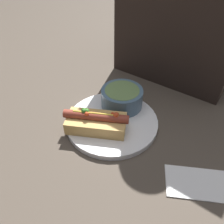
{
  "coord_description": "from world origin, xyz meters",
  "views": [
    {
      "loc": [
        0.26,
        -0.36,
        0.43
      ],
      "look_at": [
        0.0,
        0.0,
        0.04
      ],
      "focal_mm": 35.0,
      "sensor_mm": 36.0,
      "label": 1
    }
  ],
  "objects_px": {
    "hot_dog": "(96,122)",
    "soup_bowl": "(122,97)",
    "salt_shaker": "(140,64)",
    "spoon": "(106,111)"
  },
  "relations": [
    {
      "from": "hot_dog",
      "to": "soup_bowl",
      "type": "distance_m",
      "value": 0.12
    },
    {
      "from": "hot_dog",
      "to": "salt_shaker",
      "type": "xyz_separation_m",
      "value": [
        -0.07,
        0.34,
        -0.0
      ]
    },
    {
      "from": "soup_bowl",
      "to": "hot_dog",
      "type": "bearing_deg",
      "value": -89.92
    },
    {
      "from": "spoon",
      "to": "salt_shaker",
      "type": "xyz_separation_m",
      "value": [
        -0.05,
        0.27,
        0.02
      ]
    },
    {
      "from": "hot_dog",
      "to": "soup_bowl",
      "type": "relative_size",
      "value": 1.4
    },
    {
      "from": "hot_dog",
      "to": "soup_bowl",
      "type": "height_order",
      "value": "hot_dog"
    },
    {
      "from": "spoon",
      "to": "soup_bowl",
      "type": "bearing_deg",
      "value": 8.02
    },
    {
      "from": "soup_bowl",
      "to": "spoon",
      "type": "relative_size",
      "value": 0.82
    },
    {
      "from": "salt_shaker",
      "to": "hot_dog",
      "type": "bearing_deg",
      "value": -78.77
    },
    {
      "from": "spoon",
      "to": "salt_shaker",
      "type": "bearing_deg",
      "value": 37.42
    }
  ]
}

